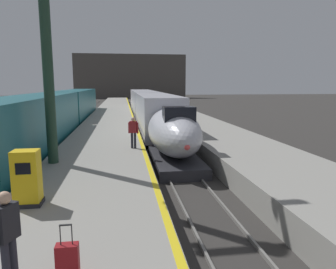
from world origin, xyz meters
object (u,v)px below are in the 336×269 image
passenger_near_edge (7,232)px  ticket_machine_yellow (27,180)px  highspeed_train_main (150,109)px  passenger_mid_platform (133,130)px  rolling_suitcase (68,260)px  regional_train_adjacent (62,111)px  station_column_mid (45,15)px

passenger_near_edge → ticket_machine_yellow: passenger_near_edge is taller
highspeed_train_main → passenger_mid_platform: highspeed_train_main is taller
highspeed_train_main → ticket_machine_yellow: (-5.55, -23.38, -0.13)m
passenger_mid_platform → rolling_suitcase: passenger_mid_platform is taller
ticket_machine_yellow → regional_train_adjacent: bearing=97.5°
highspeed_train_main → station_column_mid: 20.06m
passenger_mid_platform → ticket_machine_yellow: 8.29m
station_column_mid → passenger_mid_platform: 6.89m
regional_train_adjacent → passenger_near_edge: regional_train_adjacent is taller
regional_train_adjacent → passenger_mid_platform: regional_train_adjacent is taller
highspeed_train_main → station_column_mid: size_ratio=3.72×
station_column_mid → ticket_machine_yellow: 7.41m
regional_train_adjacent → station_column_mid: 15.34m
highspeed_train_main → station_column_mid: (-5.90, -18.41, 5.35)m
highspeed_train_main → passenger_near_edge: size_ratio=23.09×
station_column_mid → passenger_near_edge: bearing=-82.7°
passenger_near_edge → station_column_mid: bearing=97.3°
station_column_mid → passenger_near_edge: 10.24m
passenger_mid_platform → rolling_suitcase: 11.35m
station_column_mid → ticket_machine_yellow: size_ratio=6.56×
passenger_near_edge → passenger_mid_platform: 11.65m
passenger_mid_platform → ticket_machine_yellow: bearing=-113.3°
passenger_mid_platform → station_column_mid: bearing=-143.9°
highspeed_train_main → passenger_mid_platform: 15.93m
rolling_suitcase → highspeed_train_main: bearing=81.8°
station_column_mid → ticket_machine_yellow: bearing=-86.0°
station_column_mid → rolling_suitcase: bearing=-76.7°
regional_train_adjacent → station_column_mid: bearing=-81.2°
passenger_mid_platform → passenger_near_edge: bearing=-102.4°
rolling_suitcase → station_column_mid: bearing=103.3°
passenger_mid_platform → ticket_machine_yellow: size_ratio=1.06×
rolling_suitcase → ticket_machine_yellow: ticket_machine_yellow is taller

